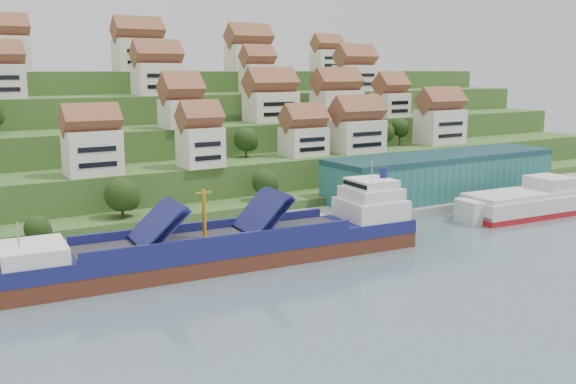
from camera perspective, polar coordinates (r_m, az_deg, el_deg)
ground at (r=111.90m, az=0.56°, el=-5.55°), size 300.00×300.00×0.00m
quay at (r=134.51m, az=4.36°, el=-2.29°), size 180.00×14.00×2.20m
hillside at (r=203.68m, az=-15.23°, el=4.56°), size 260.00×128.00×31.00m
hillside_village at (r=163.42m, az=-10.44°, el=8.21°), size 160.97×64.91×29.09m
hillside_trees at (r=145.78m, az=-11.42°, el=4.90°), size 131.82×62.98×32.06m
warehouse at (r=155.43m, az=13.55°, el=1.51°), size 60.00×15.00×10.00m
flagpole at (r=128.27m, az=5.03°, el=-0.30°), size 1.28×0.16×8.00m
cargo_ship at (r=106.25m, az=-4.58°, el=-4.80°), size 69.86×16.26×15.24m
second_ship at (r=150.39m, az=20.47°, el=-0.94°), size 31.01×13.33×8.78m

